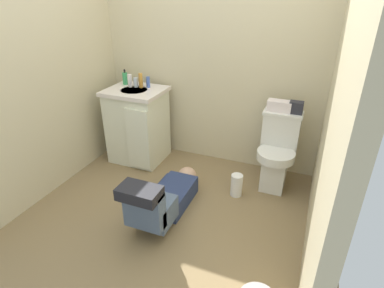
% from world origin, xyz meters
% --- Properties ---
extents(ground_plane, '(2.84, 3.15, 0.04)m').
position_xyz_m(ground_plane, '(0.00, 0.00, -0.02)').
color(ground_plane, olive).
extents(wall_back, '(2.50, 0.08, 2.40)m').
position_xyz_m(wall_back, '(0.00, 1.12, 1.20)').
color(wall_back, beige).
rests_on(wall_back, ground_plane).
extents(wall_left, '(0.08, 2.15, 2.40)m').
position_xyz_m(wall_left, '(-1.21, 0.00, 1.20)').
color(wall_left, beige).
rests_on(wall_left, ground_plane).
extents(wall_right, '(0.08, 2.15, 2.40)m').
position_xyz_m(wall_right, '(1.21, 0.00, 1.20)').
color(wall_right, beige).
rests_on(wall_right, ground_plane).
extents(toilet, '(0.36, 0.46, 0.75)m').
position_xyz_m(toilet, '(0.81, 0.77, 0.37)').
color(toilet, silver).
rests_on(toilet, ground_plane).
extents(vanity_cabinet, '(0.60, 0.53, 0.82)m').
position_xyz_m(vanity_cabinet, '(-0.71, 0.74, 0.42)').
color(vanity_cabinet, beige).
rests_on(vanity_cabinet, ground_plane).
extents(faucet, '(0.02, 0.02, 0.10)m').
position_xyz_m(faucet, '(-0.71, 0.89, 0.87)').
color(faucet, silver).
rests_on(faucet, vanity_cabinet).
extents(person_plumber, '(0.39, 1.06, 0.52)m').
position_xyz_m(person_plumber, '(0.00, -0.07, 0.18)').
color(person_plumber, navy).
rests_on(person_plumber, ground_plane).
extents(tissue_box, '(0.22, 0.11, 0.10)m').
position_xyz_m(tissue_box, '(0.77, 0.86, 0.80)').
color(tissue_box, silver).
rests_on(tissue_box, toilet).
extents(toiletry_bag, '(0.12, 0.09, 0.11)m').
position_xyz_m(toiletry_bag, '(0.92, 0.86, 0.81)').
color(toiletry_bag, '#26262D').
rests_on(toiletry_bag, toilet).
extents(soap_dispenser, '(0.06, 0.06, 0.17)m').
position_xyz_m(soap_dispenser, '(-0.90, 0.87, 0.89)').
color(soap_dispenser, '#399C5B').
rests_on(soap_dispenser, vanity_cabinet).
extents(bottle_white, '(0.05, 0.05, 0.14)m').
position_xyz_m(bottle_white, '(-0.81, 0.81, 0.89)').
color(bottle_white, silver).
rests_on(bottle_white, vanity_cabinet).
extents(bottle_clear, '(0.05, 0.05, 0.10)m').
position_xyz_m(bottle_clear, '(-0.75, 0.83, 0.87)').
color(bottle_clear, silver).
rests_on(bottle_clear, vanity_cabinet).
extents(bottle_amber, '(0.04, 0.04, 0.15)m').
position_xyz_m(bottle_amber, '(-0.68, 0.83, 0.90)').
color(bottle_amber, '#C88732').
rests_on(bottle_amber, vanity_cabinet).
extents(bottle_blue, '(0.04, 0.04, 0.11)m').
position_xyz_m(bottle_blue, '(-0.62, 0.87, 0.88)').
color(bottle_blue, '#4360B3').
rests_on(bottle_blue, vanity_cabinet).
extents(paper_towel_roll, '(0.11, 0.11, 0.22)m').
position_xyz_m(paper_towel_roll, '(0.51, 0.45, 0.11)').
color(paper_towel_roll, white).
rests_on(paper_towel_roll, ground_plane).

